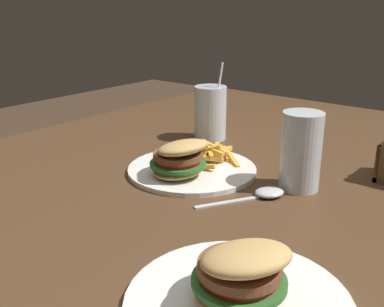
{
  "coord_description": "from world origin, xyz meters",
  "views": [
    {
      "loc": [
        0.66,
        0.5,
        1.09
      ],
      "look_at": [
        -0.02,
        -0.06,
        0.79
      ],
      "focal_mm": 42.0,
      "sensor_mm": 36.0,
      "label": 1
    }
  ],
  "objects_px": {
    "beer_glass": "(301,153)",
    "meal_plate_far": "(240,288)",
    "meal_plate_near": "(188,163)",
    "spoon": "(266,193)",
    "juice_glass": "(210,115)"
  },
  "relations": [
    {
      "from": "meal_plate_near",
      "to": "meal_plate_far",
      "type": "xyz_separation_m",
      "value": [
        0.29,
        0.31,
        0.0
      ]
    },
    {
      "from": "meal_plate_near",
      "to": "spoon",
      "type": "distance_m",
      "value": 0.18
    },
    {
      "from": "juice_glass",
      "to": "spoon",
      "type": "bearing_deg",
      "value": 52.6
    },
    {
      "from": "meal_plate_far",
      "to": "spoon",
      "type": "bearing_deg",
      "value": -155.28
    },
    {
      "from": "spoon",
      "to": "meal_plate_far",
      "type": "distance_m",
      "value": 0.32
    },
    {
      "from": "meal_plate_near",
      "to": "spoon",
      "type": "height_order",
      "value": "meal_plate_near"
    },
    {
      "from": "juice_glass",
      "to": "meal_plate_far",
      "type": "xyz_separation_m",
      "value": [
        0.52,
        0.43,
        -0.03
      ]
    },
    {
      "from": "beer_glass",
      "to": "juice_glass",
      "type": "bearing_deg",
      "value": -115.2
    },
    {
      "from": "spoon",
      "to": "meal_plate_far",
      "type": "relative_size",
      "value": 0.61
    },
    {
      "from": "beer_glass",
      "to": "meal_plate_far",
      "type": "bearing_deg",
      "value": 16.31
    },
    {
      "from": "juice_glass",
      "to": "spoon",
      "type": "height_order",
      "value": "juice_glass"
    },
    {
      "from": "beer_glass",
      "to": "meal_plate_far",
      "type": "distance_m",
      "value": 0.39
    },
    {
      "from": "spoon",
      "to": "meal_plate_far",
      "type": "height_order",
      "value": "meal_plate_far"
    },
    {
      "from": "beer_glass",
      "to": "spoon",
      "type": "height_order",
      "value": "beer_glass"
    },
    {
      "from": "meal_plate_near",
      "to": "beer_glass",
      "type": "distance_m",
      "value": 0.23
    }
  ]
}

